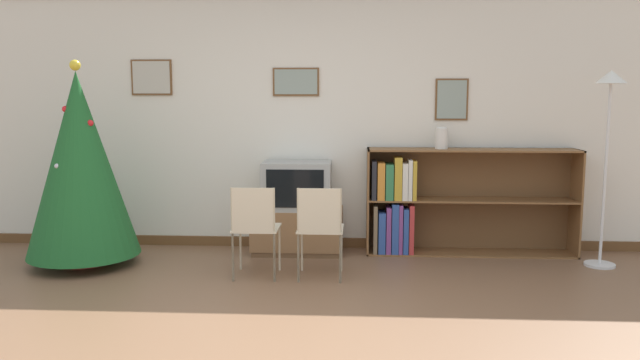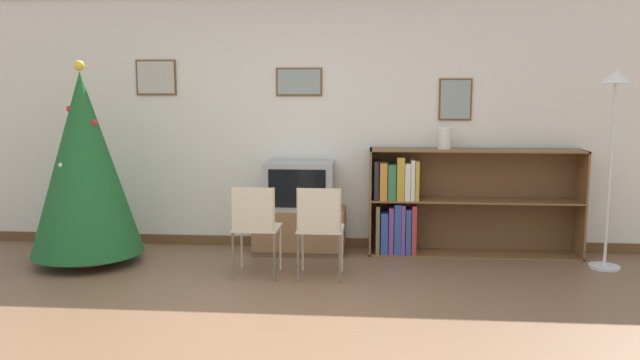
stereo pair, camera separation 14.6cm
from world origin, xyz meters
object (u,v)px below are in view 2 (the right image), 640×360
Objects in this scene: christmas_tree at (84,164)px; tv_console at (300,230)px; folding_chair_left at (255,225)px; television at (300,185)px; vase at (445,138)px; standing_lamp at (614,117)px; folding_chair_right at (320,226)px; bookshelf at (436,204)px.

tv_console is (1.97, 0.56, -0.72)m from christmas_tree.
folding_chair_left is (-0.28, -0.92, 0.24)m from tv_console.
television is (1.97, 0.56, -0.26)m from christmas_tree.
vase is 0.12× the size of standing_lamp.
christmas_tree reaches higher than television.
christmas_tree is 8.86× the size of vase.
tv_console is 0.50× the size of standing_lamp.
standing_lamp is (3.17, 0.58, 0.92)m from folding_chair_left.
folding_chair_right is 3.79× the size of vase.
tv_console is at bearing 107.13° from folding_chair_right.
tv_console is at bearing -177.18° from bookshelf.
television is 0.98m from folding_chair_right.
folding_chair_right is (0.57, 0.00, 0.00)m from folding_chair_left.
standing_lamp is (1.52, -0.40, 0.88)m from bookshelf.
bookshelf is at bearing 2.92° from television.
folding_chair_left is at bearing -150.04° from vase.
vase is (1.44, 0.07, 0.95)m from tv_console.
christmas_tree is 2.34× the size of folding_chair_left.
christmas_tree is 2.80× the size of television.
christmas_tree reaches higher than standing_lamp.
bookshelf is 9.65× the size of vase.
standing_lamp reaches higher than vase.
tv_console is 1.11× the size of folding_chair_right.
television is 2.99m from standing_lamp.
folding_chair_right is at bearing -8.94° from christmas_tree.
bookshelf is (1.66, 0.99, 0.04)m from folding_chair_left.
folding_chair_left reaches higher than tv_console.
standing_lamp is at bearing 2.68° from christmas_tree.
television is 0.84× the size of folding_chair_left.
folding_chair_right is at bearing -72.87° from tv_console.
christmas_tree is at bearing -164.02° from tv_console.
television is at bearing 107.17° from folding_chair_right.
christmas_tree is at bearing 171.06° from folding_chair_right.
bookshelf is (3.35, 0.63, -0.44)m from christmas_tree.
standing_lamp is at bearing -14.92° from bookshelf.
christmas_tree is 1.05× the size of standing_lamp.
bookshelf is at bearing 2.82° from tv_console.
folding_chair_left is at bearing 180.00° from folding_chair_right.
television reaches higher than tv_console.
christmas_tree is at bearing -169.30° from bookshelf.
standing_lamp is (1.45, -0.41, 0.22)m from vase.
folding_chair_right is (2.26, -0.35, -0.48)m from christmas_tree.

